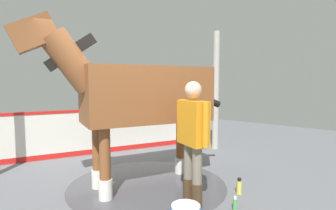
{
  "coord_description": "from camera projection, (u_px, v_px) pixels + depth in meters",
  "views": [
    {
      "loc": [
        -2.82,
        -3.19,
        1.69
      ],
      "look_at": [
        0.22,
        -0.66,
        1.35
      ],
      "focal_mm": 28.73,
      "sensor_mm": 36.0,
      "label": 1
    }
  ],
  "objects": [
    {
      "name": "horse",
      "position": [
        140.0,
        96.0,
        4.27
      ],
      "size": [
        3.19,
        1.68,
        2.61
      ],
      "rotation": [
        0.0,
        0.0,
        2.74
      ],
      "color": "brown",
      "rests_on": "ground"
    },
    {
      "name": "barrier_wall",
      "position": [
        110.0,
        132.0,
        6.48
      ],
      "size": [
        4.28,
        1.88,
        1.06
      ],
      "color": "silver",
      "rests_on": "ground"
    },
    {
      "name": "ground_plane",
      "position": [
        128.0,
        188.0,
        4.33
      ],
      "size": [
        16.0,
        16.0,
        0.02
      ],
      "primitive_type": "cube",
      "color": "slate"
    },
    {
      "name": "handler",
      "position": [
        193.0,
        134.0,
        3.63
      ],
      "size": [
        0.4,
        0.64,
        1.7
      ],
      "rotation": [
        0.0,
        0.0,
        5.88
      ],
      "color": "#47331E",
      "rests_on": "ground"
    },
    {
      "name": "wet_patch",
      "position": [
        148.0,
        184.0,
        4.45
      ],
      "size": [
        2.58,
        2.58,
        0.0
      ],
      "primitive_type": "cylinder",
      "color": "#4C4C54",
      "rests_on": "ground"
    },
    {
      "name": "roof_post_far",
      "position": [
        216.0,
        91.0,
        6.73
      ],
      "size": [
        0.16,
        0.16,
        2.94
      ],
      "primitive_type": "cylinder",
      "color": "#B7B2A8",
      "rests_on": "ground"
    },
    {
      "name": "bottle_shampoo",
      "position": [
        239.0,
        187.0,
        4.06
      ],
      "size": [
        0.08,
        0.08,
        0.25
      ],
      "color": "#D8CC4C",
      "rests_on": "ground"
    },
    {
      "name": "bottle_spray",
      "position": [
        235.0,
        204.0,
        3.54
      ],
      "size": [
        0.06,
        0.06,
        0.19
      ],
      "color": "#4CA559",
      "rests_on": "ground"
    }
  ]
}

